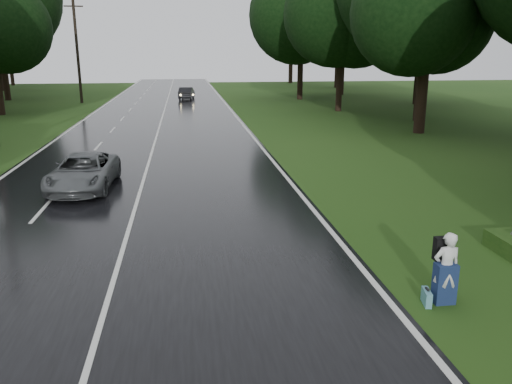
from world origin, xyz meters
The scene contains 13 objects.
ground centered at (0.00, 0.00, 0.00)m, with size 160.00×160.00×0.00m, color #254514.
road centered at (0.00, 20.00, 0.02)m, with size 12.00×140.00×0.04m, color black.
lane_center centered at (0.00, 20.00, 0.04)m, with size 0.12×140.00×0.01m, color silver.
grey_car centered at (-2.11, 10.78, 0.68)m, with size 2.14×4.63×1.29m, color #565A5C.
far_car centered at (2.06, 48.08, 0.68)m, with size 1.36×3.89×1.28m, color black.
hitchhiker centered at (6.92, 0.39, 0.72)m, with size 0.57×0.51×1.55m.
suitcase centered at (6.54, 0.35, 0.16)m, with size 0.13×0.44×0.31m, color teal.
utility_pole_far centered at (-8.50, 45.68, 0.00)m, with size 1.80×0.28×10.28m, color black, non-canonical shape.
tree_left_e centered at (-13.24, 36.28, 0.00)m, with size 7.92×7.92×12.37m, color black, non-canonical shape.
tree_left_f centered at (-16.85, 49.84, 0.00)m, with size 11.37×11.37×17.77m, color black, non-canonical shape.
tree_right_d centered at (16.58, 22.28, 0.00)m, with size 8.45×8.45×13.20m, color black, non-canonical shape.
tree_right_e centered at (15.07, 35.01, 0.00)m, with size 9.09×9.09×14.20m, color black, non-canonical shape.
tree_right_f centered at (14.25, 46.71, 0.00)m, with size 9.37×9.37×14.64m, color black, non-canonical shape.
Camera 1 is at (1.73, -8.70, 5.06)m, focal length 36.03 mm.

